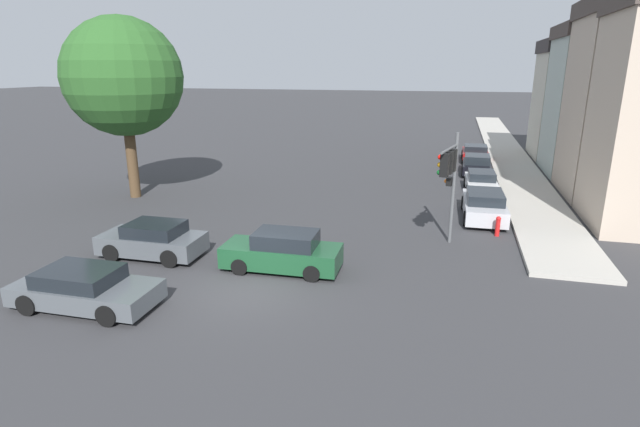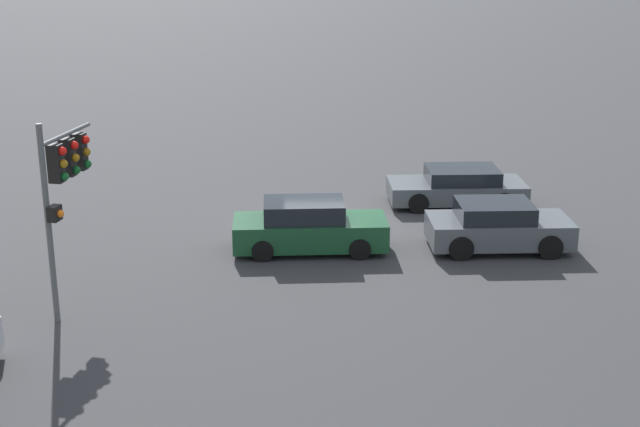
{
  "view_description": "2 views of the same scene",
  "coord_description": "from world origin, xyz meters",
  "px_view_note": "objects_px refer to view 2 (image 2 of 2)",
  "views": [
    {
      "loc": [
        6.31,
        -14.42,
        7.29
      ],
      "look_at": [
        0.97,
        5.61,
        1.19
      ],
      "focal_mm": 28.0,
      "sensor_mm": 36.0,
      "label": 1
    },
    {
      "loc": [
        0.71,
        26.06,
        8.76
      ],
      "look_at": [
        0.19,
        2.3,
        1.22
      ],
      "focal_mm": 50.0,
      "sensor_mm": 36.0,
      "label": 2
    }
  ],
  "objects_px": {
    "traffic_signal": "(64,173)",
    "crossing_car_1": "(309,227)",
    "crossing_car_0": "(458,187)",
    "crossing_car_2": "(498,226)"
  },
  "relations": [
    {
      "from": "crossing_car_0",
      "to": "crossing_car_2",
      "type": "bearing_deg",
      "value": 94.27
    },
    {
      "from": "crossing_car_2",
      "to": "crossing_car_1",
      "type": "bearing_deg",
      "value": 179.26
    },
    {
      "from": "crossing_car_0",
      "to": "crossing_car_1",
      "type": "relative_size",
      "value": 1.03
    },
    {
      "from": "traffic_signal",
      "to": "crossing_car_1",
      "type": "xyz_separation_m",
      "value": [
        -5.73,
        -3.9,
        -2.67
      ]
    },
    {
      "from": "crossing_car_0",
      "to": "crossing_car_2",
      "type": "relative_size",
      "value": 1.12
    },
    {
      "from": "traffic_signal",
      "to": "crossing_car_1",
      "type": "bearing_deg",
      "value": 47.23
    },
    {
      "from": "crossing_car_0",
      "to": "crossing_car_2",
      "type": "xyz_separation_m",
      "value": [
        -0.4,
        4.41,
        0.07
      ]
    },
    {
      "from": "traffic_signal",
      "to": "crossing_car_0",
      "type": "distance_m",
      "value": 13.89
    },
    {
      "from": "crossing_car_1",
      "to": "crossing_car_2",
      "type": "xyz_separation_m",
      "value": [
        -5.44,
        -0.03,
        -0.02
      ]
    },
    {
      "from": "crossing_car_0",
      "to": "crossing_car_1",
      "type": "distance_m",
      "value": 6.71
    }
  ]
}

